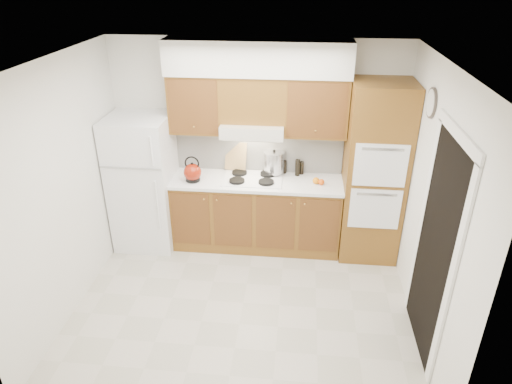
# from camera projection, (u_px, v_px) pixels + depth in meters

# --- Properties ---
(floor) EXTENTS (3.60, 3.60, 0.00)m
(floor) POSITION_uv_depth(u_px,v_px,m) (243.00, 303.00, 5.03)
(floor) COLOR #BDB5A6
(floor) RESTS_ON ground
(ceiling) EXTENTS (3.60, 3.60, 0.00)m
(ceiling) POSITION_uv_depth(u_px,v_px,m) (239.00, 63.00, 3.85)
(ceiling) COLOR white
(ceiling) RESTS_ON wall_back
(wall_back) EXTENTS (3.60, 0.02, 2.60)m
(wall_back) POSITION_uv_depth(u_px,v_px,m) (257.00, 144.00, 5.77)
(wall_back) COLOR white
(wall_back) RESTS_ON floor
(wall_left) EXTENTS (0.02, 3.00, 2.60)m
(wall_left) POSITION_uv_depth(u_px,v_px,m) (65.00, 190.00, 4.61)
(wall_left) COLOR white
(wall_left) RESTS_ON floor
(wall_right) EXTENTS (0.02, 3.00, 2.60)m
(wall_right) POSITION_uv_depth(u_px,v_px,m) (431.00, 208.00, 4.28)
(wall_right) COLOR white
(wall_right) RESTS_ON floor
(fridge) EXTENTS (0.75, 0.72, 1.72)m
(fridge) POSITION_uv_depth(u_px,v_px,m) (144.00, 182.00, 5.78)
(fridge) COLOR white
(fridge) RESTS_ON floor
(base_cabinets) EXTENTS (2.11, 0.60, 0.90)m
(base_cabinets) POSITION_uv_depth(u_px,v_px,m) (256.00, 214.00, 5.89)
(base_cabinets) COLOR brown
(base_cabinets) RESTS_ON floor
(countertop) EXTENTS (2.13, 0.62, 0.04)m
(countertop) POSITION_uv_depth(u_px,v_px,m) (256.00, 181.00, 5.67)
(countertop) COLOR white
(countertop) RESTS_ON base_cabinets
(backsplash) EXTENTS (2.11, 0.03, 0.56)m
(backsplash) POSITION_uv_depth(u_px,v_px,m) (259.00, 150.00, 5.79)
(backsplash) COLOR white
(backsplash) RESTS_ON countertop
(oven_cabinet) EXTENTS (0.70, 0.65, 2.20)m
(oven_cabinet) POSITION_uv_depth(u_px,v_px,m) (374.00, 174.00, 5.45)
(oven_cabinet) COLOR brown
(oven_cabinet) RESTS_ON floor
(upper_cab_left) EXTENTS (0.63, 0.33, 0.70)m
(upper_cab_left) POSITION_uv_depth(u_px,v_px,m) (196.00, 103.00, 5.44)
(upper_cab_left) COLOR brown
(upper_cab_left) RESTS_ON wall_back
(upper_cab_right) EXTENTS (0.73, 0.33, 0.70)m
(upper_cab_right) POSITION_uv_depth(u_px,v_px,m) (316.00, 107.00, 5.31)
(upper_cab_right) COLOR brown
(upper_cab_right) RESTS_ON wall_back
(range_hood) EXTENTS (0.75, 0.45, 0.15)m
(range_hood) POSITION_uv_depth(u_px,v_px,m) (253.00, 129.00, 5.45)
(range_hood) COLOR silver
(range_hood) RESTS_ON wall_back
(upper_cab_over_hood) EXTENTS (0.75, 0.33, 0.55)m
(upper_cab_over_hood) POSITION_uv_depth(u_px,v_px,m) (253.00, 99.00, 5.35)
(upper_cab_over_hood) COLOR brown
(upper_cab_over_hood) RESTS_ON range_hood
(soffit) EXTENTS (2.13, 0.36, 0.40)m
(soffit) POSITION_uv_depth(u_px,v_px,m) (258.00, 58.00, 5.11)
(soffit) COLOR silver
(soffit) RESTS_ON wall_back
(cooktop) EXTENTS (0.74, 0.50, 0.01)m
(cooktop) POSITION_uv_depth(u_px,v_px,m) (253.00, 179.00, 5.68)
(cooktop) COLOR white
(cooktop) RESTS_ON countertop
(doorway) EXTENTS (0.02, 0.90, 2.10)m
(doorway) POSITION_uv_depth(u_px,v_px,m) (435.00, 251.00, 4.08)
(doorway) COLOR black
(doorway) RESTS_ON floor
(wall_clock) EXTENTS (0.02, 0.30, 0.30)m
(wall_clock) POSITION_uv_depth(u_px,v_px,m) (432.00, 103.00, 4.38)
(wall_clock) COLOR #3F3833
(wall_clock) RESTS_ON wall_right
(kettle) EXTENTS (0.25, 0.25, 0.22)m
(kettle) POSITION_uv_depth(u_px,v_px,m) (193.00, 172.00, 5.58)
(kettle) COLOR maroon
(kettle) RESTS_ON countertop
(cutting_board) EXTENTS (0.29, 0.15, 0.37)m
(cutting_board) POSITION_uv_depth(u_px,v_px,m) (236.00, 156.00, 5.83)
(cutting_board) COLOR tan
(cutting_board) RESTS_ON countertop
(stock_pot) EXTENTS (0.27, 0.27, 0.26)m
(stock_pot) POSITION_uv_depth(u_px,v_px,m) (274.00, 162.00, 5.75)
(stock_pot) COLOR #B9B9BE
(stock_pot) RESTS_ON cooktop
(condiment_a) EXTENTS (0.07, 0.07, 0.21)m
(condiment_a) POSITION_uv_depth(u_px,v_px,m) (298.00, 168.00, 5.73)
(condiment_a) COLOR black
(condiment_a) RESTS_ON countertop
(condiment_b) EXTENTS (0.07, 0.07, 0.17)m
(condiment_b) POSITION_uv_depth(u_px,v_px,m) (285.00, 167.00, 5.81)
(condiment_b) COLOR black
(condiment_b) RESTS_ON countertop
(condiment_c) EXTENTS (0.07, 0.07, 0.17)m
(condiment_c) POSITION_uv_depth(u_px,v_px,m) (302.00, 168.00, 5.79)
(condiment_c) COLOR black
(condiment_c) RESTS_ON countertop
(orange_near) EXTENTS (0.11, 0.11, 0.08)m
(orange_near) POSITION_uv_depth(u_px,v_px,m) (316.00, 181.00, 5.54)
(orange_near) COLOR orange
(orange_near) RESTS_ON countertop
(orange_far) EXTENTS (0.08, 0.08, 0.07)m
(orange_far) POSITION_uv_depth(u_px,v_px,m) (321.00, 182.00, 5.52)
(orange_far) COLOR orange
(orange_far) RESTS_ON countertop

